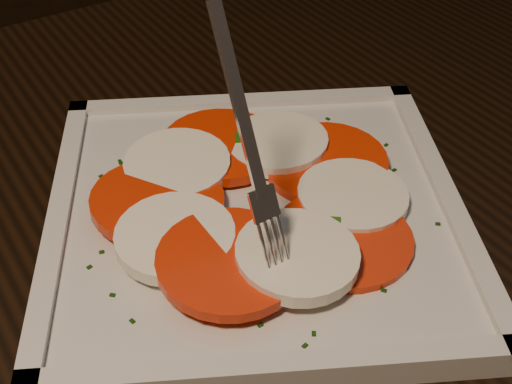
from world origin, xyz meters
TOP-DOWN VIEW (x-y plane):
  - table at (-0.21, -0.12)m, footprint 1.30×0.95m
  - chair at (-0.29, 0.55)m, footprint 0.48×0.48m
  - plate at (-0.26, -0.15)m, footprint 0.38×0.38m
  - caprese_salad at (-0.26, -0.15)m, footprint 0.26×0.25m
  - fork at (-0.28, -0.18)m, footprint 0.04×0.07m

SIDE VIEW (x-z plane):
  - chair at x=-0.29m, z-range 0.07..1.00m
  - table at x=-0.21m, z-range 0.28..1.03m
  - plate at x=-0.26m, z-range 0.75..0.76m
  - caprese_salad at x=-0.26m, z-range 0.76..0.79m
  - fork at x=-0.28m, z-range 0.79..0.94m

